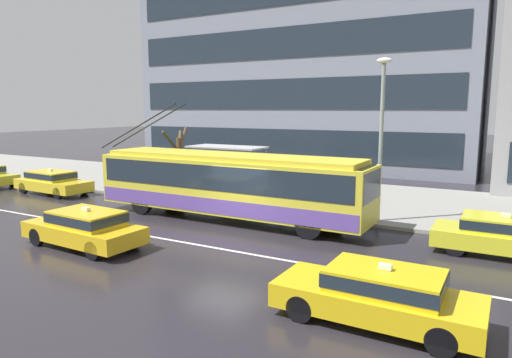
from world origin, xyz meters
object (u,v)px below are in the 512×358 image
taxi_oncoming_far (379,293)px  pedestrian_walking_past (282,172)px  taxi_queued_behind_bus (52,181)px  pedestrian_approaching_curb (177,165)px  bus_shelter (230,158)px  street_tree_bare (180,160)px  trolleybus (229,184)px  taxi_oncoming_near (85,227)px  pedestrian_at_shelter (228,164)px  street_lamp (382,126)px  taxi_ahead_of_bus (508,235)px

taxi_oncoming_far → pedestrian_walking_past: size_ratio=2.24×
taxi_queued_behind_bus → pedestrian_approaching_curb: pedestrian_approaching_curb is taller
taxi_oncoming_far → bus_shelter: 14.81m
taxi_oncoming_far → pedestrian_walking_past: bearing=125.7°
bus_shelter → pedestrian_approaching_curb: size_ratio=1.93×
street_tree_bare → trolleybus: bearing=-31.6°
taxi_queued_behind_bus → pedestrian_approaching_curb: 7.46m
taxi_oncoming_far → pedestrian_walking_past: 12.41m
trolleybus → taxi_oncoming_near: (-2.23, -5.75, -0.85)m
taxi_oncoming_far → taxi_queued_behind_bus: 21.07m
bus_shelter → trolleybus: bearing=-58.2°
taxi_oncoming_near → street_tree_bare: (-2.92, 8.91, 1.26)m
pedestrian_at_shelter → street_tree_bare: (-2.32, -1.22, 0.20)m
trolleybus → taxi_queued_behind_bus: size_ratio=2.80×
pedestrian_approaching_curb → street_tree_bare: size_ratio=0.58×
pedestrian_approaching_curb → pedestrian_walking_past: pedestrian_approaching_curb is taller
taxi_queued_behind_bus → bus_shelter: (9.50, 3.55, 1.45)m
street_tree_bare → street_lamp: bearing=-4.6°
trolleybus → street_tree_bare: size_ratio=3.75×
taxi_oncoming_far → bus_shelter: bus_shelter is taller
taxi_ahead_of_bus → street_tree_bare: size_ratio=1.31×
pedestrian_at_shelter → pedestrian_walking_past: size_ratio=1.00×
taxi_oncoming_near → street_lamp: 11.84m
taxi_queued_behind_bus → street_tree_bare: street_tree_bare is taller
pedestrian_approaching_curb → street_lamp: street_lamp is taller
taxi_oncoming_far → pedestrian_approaching_curb: bearing=144.6°
taxi_queued_behind_bus → street_lamp: 18.11m
pedestrian_at_shelter → pedestrian_walking_past: 3.79m
taxi_ahead_of_bus → taxi_oncoming_near: bearing=-155.2°
street_lamp → bus_shelter: bearing=169.3°
taxi_oncoming_far → street_tree_bare: (-13.20, 9.74, 1.26)m
street_lamp → street_tree_bare: bearing=175.4°
taxi_oncoming_far → bus_shelter: size_ratio=1.12×
taxi_queued_behind_bus → taxi_ahead_of_bus: size_ratio=1.02×
taxi_oncoming_near → pedestrian_walking_past: bearing=71.5°
taxi_ahead_of_bus → bus_shelter: 13.49m
taxi_ahead_of_bus → street_lamp: street_lamp is taller
trolleybus → taxi_oncoming_far: size_ratio=2.98×
pedestrian_at_shelter → street_lamp: (8.64, -2.10, 2.27)m
taxi_ahead_of_bus → street_tree_bare: 16.01m
trolleybus → pedestrian_walking_past: 3.57m
taxi_oncoming_far → pedestrian_approaching_curb: pedestrian_approaching_curb is taller
pedestrian_walking_past → street_tree_bare: bearing=-177.1°
taxi_queued_behind_bus → taxi_ahead_of_bus: 22.39m
bus_shelter → taxi_ahead_of_bus: bearing=-15.9°
taxi_oncoming_near → bus_shelter: size_ratio=1.13×
taxi_oncoming_near → street_tree_bare: street_tree_bare is taller
bus_shelter → pedestrian_walking_past: (3.22, -0.36, -0.45)m
trolleybus → taxi_ahead_of_bus: (10.53, 0.14, -0.85)m
taxi_queued_behind_bus → street_tree_bare: 7.43m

